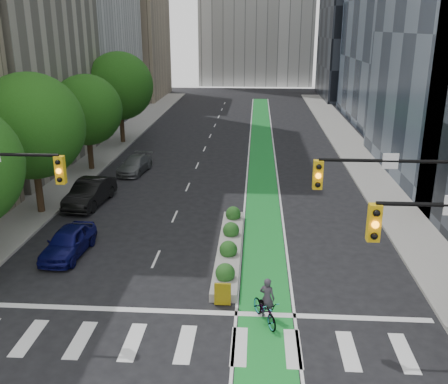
# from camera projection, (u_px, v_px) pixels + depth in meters

# --- Properties ---
(ground) EXTENTS (160.00, 160.00, 0.00)m
(ground) POSITION_uv_depth(u_px,v_px,m) (189.00, 329.00, 19.55)
(ground) COLOR black
(ground) RESTS_ON ground
(sidewalk_left) EXTENTS (3.60, 90.00, 0.15)m
(sidewalk_left) POSITION_uv_depth(u_px,v_px,m) (94.00, 160.00, 43.93)
(sidewalk_left) COLOR gray
(sidewalk_left) RESTS_ON ground
(sidewalk_right) EXTENTS (3.60, 90.00, 0.15)m
(sidewalk_right) POSITION_uv_depth(u_px,v_px,m) (365.00, 164.00, 42.45)
(sidewalk_right) COLOR gray
(sidewalk_right) RESTS_ON ground
(bike_lane_paint) EXTENTS (2.20, 70.00, 0.01)m
(bike_lane_paint) POSITION_uv_depth(u_px,v_px,m) (262.00, 150.00, 47.76)
(bike_lane_paint) COLOR #18852D
(bike_lane_paint) RESTS_ON ground
(building_tan_far) EXTENTS (14.00, 16.00, 26.00)m
(building_tan_far) POSITION_uv_depth(u_px,v_px,m) (117.00, 15.00, 79.16)
(building_tan_far) COLOR tan
(building_tan_far) RESTS_ON ground
(building_dark_end) EXTENTS (14.00, 18.00, 28.00)m
(building_dark_end) POSITION_uv_depth(u_px,v_px,m) (371.00, 8.00, 78.23)
(building_dark_end) COLOR black
(building_dark_end) RESTS_ON ground
(tree_mid) EXTENTS (6.40, 6.40, 8.78)m
(tree_mid) POSITION_uv_depth(u_px,v_px,m) (31.00, 126.00, 29.84)
(tree_mid) COLOR black
(tree_mid) RESTS_ON ground
(tree_midfar) EXTENTS (5.60, 5.60, 7.76)m
(tree_midfar) POSITION_uv_depth(u_px,v_px,m) (87.00, 110.00, 39.50)
(tree_midfar) COLOR black
(tree_midfar) RESTS_ON ground
(tree_far) EXTENTS (6.60, 6.60, 9.00)m
(tree_far) POSITION_uv_depth(u_px,v_px,m) (119.00, 86.00, 48.73)
(tree_far) COLOR black
(tree_far) RESTS_ON ground
(signal_right) EXTENTS (5.82, 0.51, 7.20)m
(signal_right) POSITION_uv_depth(u_px,v_px,m) (427.00, 216.00, 17.93)
(signal_right) COLOR black
(signal_right) RESTS_ON ground
(median_planter) EXTENTS (1.20, 10.26, 1.10)m
(median_planter) POSITION_uv_depth(u_px,v_px,m) (229.00, 246.00, 26.02)
(median_planter) COLOR gray
(median_planter) RESTS_ON ground
(bicycle) EXTENTS (1.48, 2.14, 1.07)m
(bicycle) POSITION_uv_depth(u_px,v_px,m) (265.00, 310.00, 19.86)
(bicycle) COLOR gray
(bicycle) RESTS_ON ground
(cyclist) EXTENTS (0.75, 0.62, 1.76)m
(cyclist) POSITION_uv_depth(u_px,v_px,m) (267.00, 298.00, 20.07)
(cyclist) COLOR #39333D
(cyclist) RESTS_ON ground
(parked_car_left_near) EXTENTS (2.00, 4.43, 1.48)m
(parked_car_left_near) POSITION_uv_depth(u_px,v_px,m) (68.00, 242.00, 25.63)
(parked_car_left_near) COLOR #0D0F4F
(parked_car_left_near) RESTS_ON ground
(parked_car_left_mid) EXTENTS (2.31, 5.27, 1.68)m
(parked_car_left_mid) POSITION_uv_depth(u_px,v_px,m) (90.00, 193.00, 32.87)
(parked_car_left_mid) COLOR black
(parked_car_left_mid) RESTS_ON ground
(parked_car_left_far) EXTENTS (2.41, 4.72, 1.31)m
(parked_car_left_far) POSITION_uv_depth(u_px,v_px,m) (135.00, 165.00, 40.19)
(parked_car_left_far) COLOR #545758
(parked_car_left_far) RESTS_ON ground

